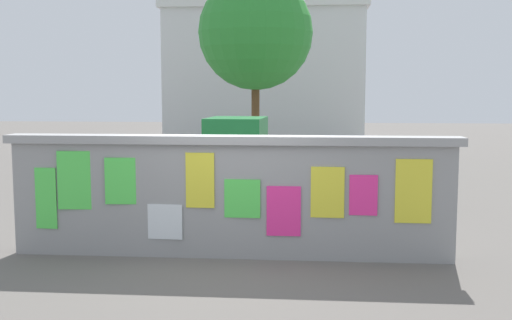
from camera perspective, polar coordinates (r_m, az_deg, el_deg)
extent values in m
plane|color=#605B56|center=(17.20, 1.06, -1.78)|extent=(60.00, 60.00, 0.00)
cube|color=gray|center=(9.21, -2.37, -3.71)|extent=(6.43, 0.30, 1.67)
cube|color=#999999|center=(9.09, -2.40, 1.84)|extent=(6.63, 0.42, 0.12)
cube|color=#4CD84C|center=(9.78, -18.52, -3.31)|extent=(0.32, 0.03, 0.91)
cube|color=#4CD84C|center=(9.57, -16.17, -1.78)|extent=(0.49, 0.04, 0.86)
cube|color=#4CD84C|center=(9.34, -12.21, -1.88)|extent=(0.46, 0.04, 0.68)
cube|color=silver|center=(9.28, -8.26, -5.57)|extent=(0.51, 0.04, 0.52)
cube|color=yellow|center=(9.06, -5.10, -1.85)|extent=(0.42, 0.02, 0.80)
cube|color=#4CD84C|center=(9.02, -1.26, -3.53)|extent=(0.52, 0.03, 0.56)
cube|color=#F42D8C|center=(9.00, 2.52, -4.66)|extent=(0.49, 0.01, 0.72)
cube|color=yellow|center=(8.95, 6.51, -2.94)|extent=(0.47, 0.03, 0.73)
cube|color=#F42D8C|center=(8.98, 9.71, -3.17)|extent=(0.40, 0.03, 0.58)
cube|color=yellow|center=(9.06, 14.09, -2.77)|extent=(0.51, 0.02, 0.91)
cylinder|color=black|center=(13.11, -2.68, -2.82)|extent=(0.71, 0.23, 0.70)
cylinder|color=black|center=(14.38, -1.74, -2.00)|extent=(0.71, 0.23, 0.70)
cylinder|color=black|center=(12.89, 8.32, -3.04)|extent=(0.71, 0.23, 0.70)
cylinder|color=black|center=(14.18, 8.28, -2.18)|extent=(0.71, 0.23, 0.70)
cube|color=#197233|center=(13.63, -1.79, 0.72)|extent=(1.27, 1.56, 1.50)
cube|color=brown|center=(13.48, 5.78, -0.66)|extent=(2.47, 1.62, 0.90)
cylinder|color=black|center=(11.07, -4.69, -4.81)|extent=(0.60, 0.12, 0.60)
cylinder|color=black|center=(11.31, -11.26, -4.68)|extent=(0.60, 0.14, 0.60)
cube|color=red|center=(11.12, -8.04, -3.34)|extent=(1.01, 0.28, 0.32)
cube|color=black|center=(11.13, -9.06, -2.41)|extent=(0.57, 0.24, 0.10)
cube|color=#262626|center=(10.99, -5.24, -1.99)|extent=(0.06, 0.56, 0.03)
cylinder|color=black|center=(13.47, -9.04, -2.73)|extent=(0.66, 0.17, 0.66)
cylinder|color=black|center=(13.57, -13.48, -2.76)|extent=(0.66, 0.17, 0.66)
cube|color=red|center=(13.48, -11.29, -1.99)|extent=(0.94, 0.22, 0.06)
cylinder|color=red|center=(13.47, -11.94, -1.07)|extent=(0.04, 0.04, 0.40)
cube|color=black|center=(13.44, -11.96, -0.23)|extent=(0.21, 0.12, 0.05)
cube|color=black|center=(13.40, -9.30, -0.41)|extent=(0.12, 0.44, 0.03)
cylinder|color=#3F994C|center=(10.45, 2.56, -4.92)|extent=(0.12, 0.12, 0.80)
cylinder|color=#3F994C|center=(10.37, 1.66, -5.00)|extent=(0.12, 0.12, 0.80)
cylinder|color=#3F994C|center=(10.29, 2.13, -1.13)|extent=(0.46, 0.46, 0.60)
sphere|color=#8C664C|center=(10.25, 2.14, 1.14)|extent=(0.22, 0.22, 0.22)
cylinder|color=brown|center=(19.08, -0.05, 3.47)|extent=(0.24, 0.24, 2.94)
sphere|color=#2A892F|center=(19.13, -0.05, 11.48)|extent=(3.42, 3.42, 3.42)
cube|color=silver|center=(28.68, 0.92, 7.36)|extent=(8.52, 4.71, 5.86)
cube|color=silver|center=(28.90, 0.93, 13.68)|extent=(8.82, 5.01, 0.50)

